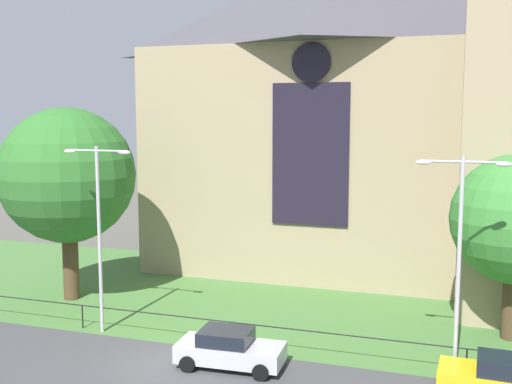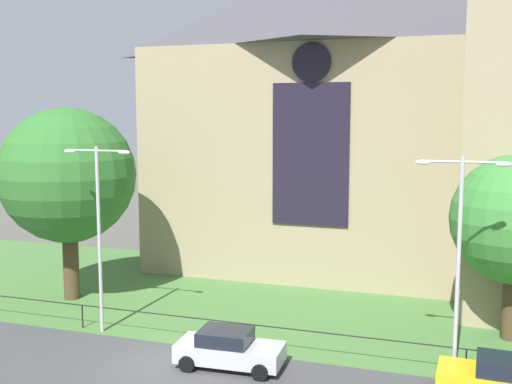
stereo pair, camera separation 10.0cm
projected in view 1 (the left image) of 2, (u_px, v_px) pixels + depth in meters
name	position (u px, v px, depth m)	size (l,w,h in m)	color
ground	(247.00, 295.00, 33.99)	(160.00, 160.00, 0.00)	#56544C
road_asphalt	(141.00, 384.00, 22.68)	(120.00, 8.00, 0.01)	#424244
grass_verge	(235.00, 305.00, 32.10)	(120.00, 20.00, 0.01)	#477538
church_building	(342.00, 109.00, 38.88)	(23.20, 16.20, 26.00)	tan
iron_railing	(255.00, 328.00, 25.88)	(34.07, 0.07, 1.13)	black
tree_left_near	(67.00, 176.00, 32.44)	(7.19, 7.19, 10.34)	#4C3823
streetlamp_near	(99.00, 216.00, 27.53)	(3.37, 0.26, 8.54)	#B2B2B7
streetlamp_far	(460.00, 239.00, 22.72)	(3.37, 0.26, 8.42)	#B2B2B7
parked_car_silver	(229.00, 349.00, 24.16)	(4.28, 2.20, 1.51)	#B7B7BC
parked_car_yellow	(502.00, 379.00, 21.43)	(4.27, 2.17, 1.51)	gold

